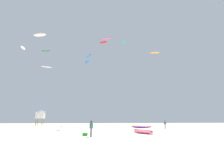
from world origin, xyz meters
TOP-DOWN VIEW (x-y plane):
  - ground_plane at (0.00, 0.00)m, footprint 120.00×120.00m
  - person_foreground at (-3.86, 3.96)m, footprint 0.38×0.56m
  - person_midground at (10.14, 17.84)m, footprint 0.39×0.41m
  - kite_grounded_near at (2.75, 7.41)m, footprint 2.51×4.03m
  - kite_grounded_mid at (6.03, 20.27)m, footprint 4.31×2.21m
  - lifeguard_tower at (-18.25, 33.56)m, footprint 2.30×2.30m
  - cooler_box at (-4.55, 5.12)m, footprint 0.56×0.36m
  - kite_aloft_0 at (-0.56, 29.14)m, footprint 3.16×1.99m
  - kite_aloft_1 at (3.92, 27.35)m, footprint 1.88×1.85m
  - kite_aloft_2 at (15.57, 35.29)m, footprint 4.18×2.29m
  - kite_aloft_3 at (-6.54, 38.47)m, footprint 1.95×3.57m
  - kite_aloft_4 at (-20.22, 41.10)m, footprint 3.62×2.34m
  - kite_aloft_5 at (-5.16, 20.04)m, footprint 1.84×2.77m
  - kite_aloft_6 at (-18.52, 33.65)m, footprint 2.83×1.22m
  - kite_aloft_7 at (-1.41, 34.75)m, footprint 2.80×1.93m
  - kite_aloft_8 at (-17.84, 17.05)m, footprint 0.71×2.05m
  - kite_aloft_9 at (-17.00, 22.52)m, footprint 3.38×1.78m

SIDE VIEW (x-z plane):
  - ground_plane at x=0.00m, z-range 0.00..0.00m
  - cooler_box at x=-4.55m, z-range 0.00..0.32m
  - kite_grounded_near at x=2.75m, z-range -0.01..0.46m
  - kite_grounded_mid at x=6.03m, z-range -0.02..0.49m
  - person_midground at x=10.14m, z-range 0.13..1.70m
  - person_foreground at x=-3.86m, z-range 0.14..1.83m
  - lifeguard_tower at x=-18.25m, z-range 0.98..5.13m
  - kite_aloft_5 at x=-5.16m, z-range 14.97..15.45m
  - kite_aloft_8 at x=-17.84m, z-range 15.13..15.40m
  - kite_aloft_4 at x=-20.22m, z-range 18.56..19.01m
  - kite_aloft_3 at x=-6.54m, z-range 19.98..20.38m
  - kite_aloft_9 at x=-17.00m, z-range 20.72..21.41m
  - kite_aloft_6 at x=-18.52m, z-range 21.21..21.88m
  - kite_aloft_1 at x=3.92m, z-range 22.27..22.58m
  - kite_aloft_2 at x=15.57m, z-range 22.58..23.19m
  - kite_aloft_0 at x=-0.56m, z-range 24.05..24.44m
  - kite_aloft_7 at x=-1.41m, z-range 25.41..26.03m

